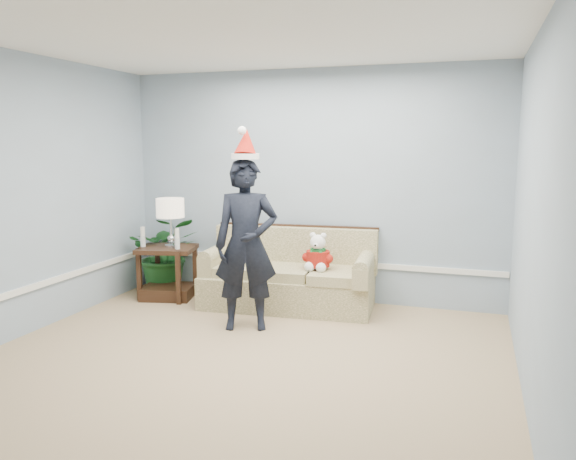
# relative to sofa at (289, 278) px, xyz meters

# --- Properties ---
(room_shell) EXTENTS (4.54, 5.04, 2.74)m
(room_shell) POSITION_rel_sofa_xyz_m (0.12, -2.09, 1.03)
(room_shell) COLOR tan
(room_shell) RESTS_ON ground
(wainscot_trim) EXTENTS (4.49, 4.99, 0.06)m
(wainscot_trim) POSITION_rel_sofa_xyz_m (-1.05, -0.92, 0.13)
(wainscot_trim) COLOR white
(wainscot_trim) RESTS_ON room_shell
(sofa) EXTENTS (1.98, 0.97, 0.90)m
(sofa) POSITION_rel_sofa_xyz_m (0.00, 0.00, 0.00)
(sofa) COLOR brown
(sofa) RESTS_ON room_shell
(side_table) EXTENTS (0.76, 0.68, 0.63)m
(side_table) POSITION_rel_sofa_xyz_m (-1.49, -0.15, -0.07)
(side_table) COLOR #331E12
(side_table) RESTS_ON room_shell
(table_lamp) EXTENTS (0.33, 0.33, 0.58)m
(table_lamp) POSITION_rel_sofa_xyz_m (-1.43, -0.15, 0.75)
(table_lamp) COLOR silver
(table_lamp) RESTS_ON side_table
(candle_pair) EXTENTS (0.52, 0.06, 0.24)m
(candle_pair) POSITION_rel_sofa_xyz_m (-1.53, -0.23, 0.42)
(candle_pair) COLOR silver
(candle_pair) RESTS_ON side_table
(houseplant) EXTENTS (1.10, 1.05, 0.95)m
(houseplant) POSITION_rel_sofa_xyz_m (-1.70, 0.18, 0.16)
(houseplant) COLOR #1D5924
(houseplant) RESTS_ON room_shell
(man) EXTENTS (0.73, 0.60, 1.70)m
(man) POSITION_rel_sofa_xyz_m (-0.16, -0.88, 0.53)
(man) COLOR black
(man) RESTS_ON room_shell
(santa_hat) EXTENTS (0.31, 0.34, 0.32)m
(santa_hat) POSITION_rel_sofa_xyz_m (-0.16, -0.86, 1.51)
(santa_hat) COLOR white
(santa_hat) RESTS_ON man
(teddy_bear) EXTENTS (0.26, 0.30, 0.42)m
(teddy_bear) POSITION_rel_sofa_xyz_m (0.37, -0.11, 0.30)
(teddy_bear) COLOR white
(teddy_bear) RESTS_ON sofa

